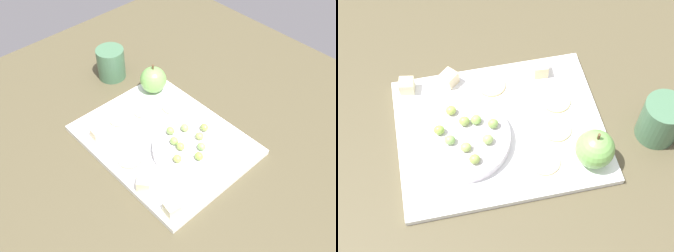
% 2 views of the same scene
% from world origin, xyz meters
% --- Properties ---
extents(table, '(1.19, 1.09, 0.03)m').
position_xyz_m(table, '(0.00, 0.00, 0.02)').
color(table, brown).
rests_on(table, ground).
extents(platter, '(0.36, 0.29, 0.01)m').
position_xyz_m(platter, '(0.04, 0.02, 0.04)').
color(platter, white).
rests_on(platter, table).
extents(serving_dish, '(0.16, 0.16, 0.02)m').
position_xyz_m(serving_dish, '(-0.03, 0.01, 0.05)').
color(serving_dish, white).
rests_on(serving_dish, platter).
extents(apple_whole, '(0.07, 0.07, 0.07)m').
position_xyz_m(apple_whole, '(0.18, -0.07, 0.08)').
color(apple_whole, '#75B555').
rests_on(apple_whole, platter).
extents(apple_stem, '(0.01, 0.01, 0.01)m').
position_xyz_m(apple_stem, '(0.18, -0.07, 0.11)').
color(apple_stem, brown).
rests_on(apple_stem, apple_whole).
extents(cheese_cube_0, '(0.03, 0.03, 0.03)m').
position_xyz_m(cheese_cube_0, '(0.14, 0.13, 0.06)').
color(cheese_cube_0, beige).
rests_on(cheese_cube_0, platter).
extents(cheese_cube_1, '(0.03, 0.03, 0.03)m').
position_xyz_m(cheese_cube_1, '(-0.11, 0.14, 0.06)').
color(cheese_cube_1, beige).
rests_on(cheese_cube_1, platter).
extents(cheese_cube_2, '(0.04, 0.04, 0.03)m').
position_xyz_m(cheese_cube_2, '(-0.03, 0.14, 0.06)').
color(cheese_cube_2, beige).
rests_on(cheese_cube_2, platter).
extents(cracker_0, '(0.05, 0.05, 0.00)m').
position_xyz_m(cracker_0, '(0.10, -0.06, 0.04)').
color(cracker_0, '#DDBB85').
rests_on(cracker_0, platter).
extents(cracker_1, '(0.05, 0.05, 0.00)m').
position_xyz_m(cracker_1, '(0.15, 0.06, 0.04)').
color(cracker_1, '#DAC382').
rests_on(cracker_1, platter).
extents(cracker_2, '(0.05, 0.05, 0.00)m').
position_xyz_m(cracker_2, '(0.04, 0.12, 0.04)').
color(cracker_2, '#D7BC80').
rests_on(cracker_2, platter).
extents(cracker_3, '(0.05, 0.05, 0.00)m').
position_xyz_m(cracker_3, '(0.14, -0.00, 0.04)').
color(cracker_3, '#D8B988').
rests_on(cracker_3, platter).
extents(grape_0, '(0.02, 0.02, 0.02)m').
position_xyz_m(grape_0, '(-0.04, 0.06, 0.07)').
color(grape_0, '#9FBA51').
rests_on(grape_0, serving_dish).
extents(grape_1, '(0.02, 0.02, 0.02)m').
position_xyz_m(grape_1, '(-0.02, 0.03, 0.07)').
color(grape_1, '#93B251').
rests_on(grape_1, serving_dish).
extents(grape_2, '(0.02, 0.02, 0.02)m').
position_xyz_m(grape_2, '(-0.03, -0.02, 0.07)').
color(grape_2, '#9DB55D').
rests_on(grape_2, serving_dish).
extents(grape_3, '(0.02, 0.02, 0.02)m').
position_xyz_m(grape_3, '(0.01, -0.01, 0.07)').
color(grape_3, '#99BD62').
rests_on(grape_3, serving_dish).
extents(grape_4, '(0.02, 0.02, 0.02)m').
position_xyz_m(grape_4, '(-0.02, -0.04, 0.07)').
color(grape_4, '#90AC4F').
rests_on(grape_4, serving_dish).
extents(grape_5, '(0.02, 0.02, 0.02)m').
position_xyz_m(grape_5, '(-0.07, 0.02, 0.07)').
color(grape_5, '#91BF4A').
rests_on(grape_5, serving_dish).
extents(grape_6, '(0.02, 0.02, 0.02)m').
position_xyz_m(grape_6, '(0.03, 0.02, 0.07)').
color(grape_6, '#87B154').
rests_on(grape_6, serving_dish).
extents(grape_7, '(0.02, 0.02, 0.02)m').
position_xyz_m(grape_7, '(-0.05, 0.00, 0.07)').
color(grape_7, '#88BC60').
rests_on(grape_7, serving_dish).
extents(grape_8, '(0.02, 0.02, 0.02)m').
position_xyz_m(grape_8, '(0.00, 0.03, 0.07)').
color(grape_8, '#8BBD55').
rests_on(grape_8, serving_dish).
extents(cup, '(0.09, 0.08, 0.08)m').
position_xyz_m(cup, '(0.31, -0.04, 0.07)').
color(cup, '#46704F').
rests_on(cup, table).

